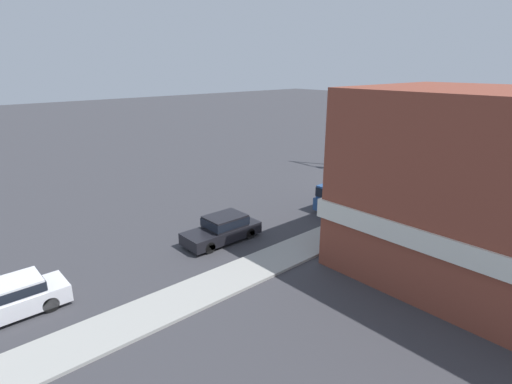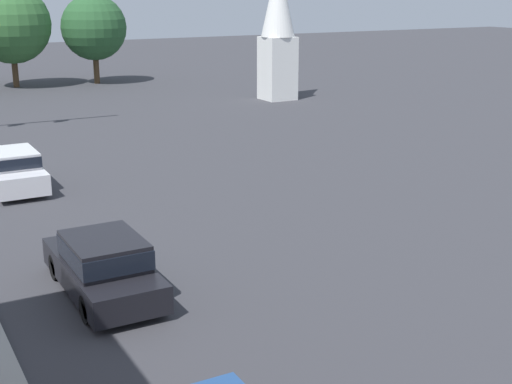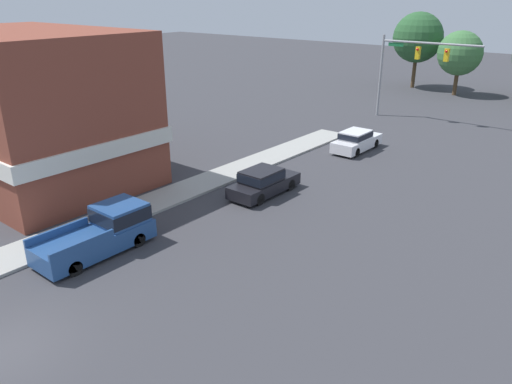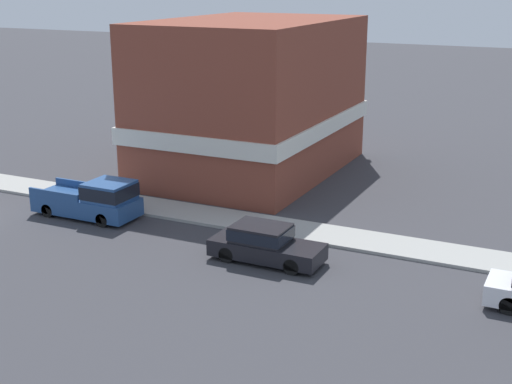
{
  "view_description": "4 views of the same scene",
  "coord_description": "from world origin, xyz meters",
  "px_view_note": "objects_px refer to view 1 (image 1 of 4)",
  "views": [
    {
      "loc": [
        -19.11,
        28.6,
        9.81
      ],
      "look_at": [
        -0.65,
        12.19,
        1.89
      ],
      "focal_mm": 28.0,
      "sensor_mm": 36.0,
      "label": 1
    },
    {
      "loc": [
        -6.47,
        -0.05,
        7.27
      ],
      "look_at": [
        1.28,
        13.96,
        2.65
      ],
      "focal_mm": 50.0,
      "sensor_mm": 36.0,
      "label": 2
    },
    {
      "loc": [
        14.53,
        -4.86,
        10.75
      ],
      "look_at": [
        1.09,
        11.55,
        2.24
      ],
      "focal_mm": 35.0,
      "sensor_mm": 36.0,
      "label": 3
    },
    {
      "loc": [
        22.58,
        27.31,
        11.16
      ],
      "look_at": [
        -1.07,
        15.89,
        3.17
      ],
      "focal_mm": 50.0,
      "sensor_mm": 36.0,
      "label": 4
    }
  ],
  "objects_px": {
    "car_lead": "(223,228)",
    "car_second_ahead": "(7,299)",
    "pickup_truck_parked": "(344,196)",
    "construction_barrel": "(422,177)"
  },
  "relations": [
    {
      "from": "car_lead",
      "to": "construction_barrel",
      "type": "distance_m",
      "value": 20.1
    },
    {
      "from": "car_lead",
      "to": "pickup_truck_parked",
      "type": "bearing_deg",
      "value": -98.1
    },
    {
      "from": "car_second_ahead",
      "to": "pickup_truck_parked",
      "type": "bearing_deg",
      "value": -93.64
    },
    {
      "from": "construction_barrel",
      "to": "pickup_truck_parked",
      "type": "bearing_deg",
      "value": 86.59
    },
    {
      "from": "pickup_truck_parked",
      "to": "car_second_ahead",
      "type": "bearing_deg",
      "value": 86.36
    },
    {
      "from": "car_second_ahead",
      "to": "pickup_truck_parked",
      "type": "distance_m",
      "value": 20.6
    },
    {
      "from": "pickup_truck_parked",
      "to": "construction_barrel",
      "type": "height_order",
      "value": "pickup_truck_parked"
    },
    {
      "from": "car_lead",
      "to": "construction_barrel",
      "type": "height_order",
      "value": "car_lead"
    },
    {
      "from": "car_second_ahead",
      "to": "construction_barrel",
      "type": "distance_m",
      "value": 31.0
    },
    {
      "from": "car_lead",
      "to": "car_second_ahead",
      "type": "distance_m",
      "value": 10.94
    }
  ]
}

